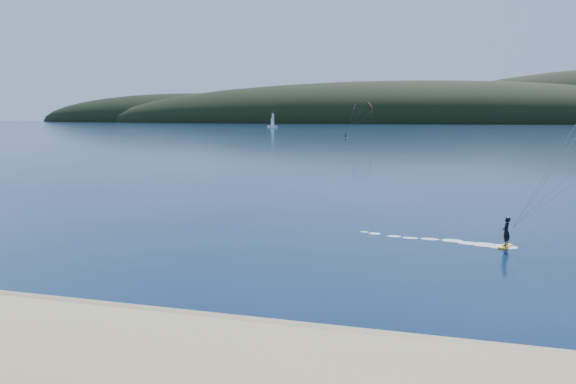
# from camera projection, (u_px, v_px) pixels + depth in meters

# --- Properties ---
(ground) EXTENTS (1800.00, 1800.00, 0.00)m
(ground) POSITION_uv_depth(u_px,v_px,m) (132.00, 372.00, 18.38)
(ground) COLOR #07183A
(ground) RESTS_ON ground
(wet_sand) EXTENTS (220.00, 2.50, 0.10)m
(wet_sand) POSITION_uv_depth(u_px,v_px,m) (190.00, 322.00, 22.67)
(wet_sand) COLOR #8C7451
(wet_sand) RESTS_ON ground
(headland) EXTENTS (1200.00, 310.00, 140.00)m
(headland) POSITION_uv_depth(u_px,v_px,m) (430.00, 123.00, 729.38)
(headland) COLOR black
(headland) RESTS_ON ground
(kitesurfer_far) EXTENTS (12.03, 7.71, 14.31)m
(kitesurfer_far) POSITION_uv_depth(u_px,v_px,m) (362.00, 110.00, 207.43)
(kitesurfer_far) COLOR #F2AD1C
(kitesurfer_far) RESTS_ON ground
(sailboat) EXTENTS (8.94, 6.12, 12.53)m
(sailboat) POSITION_uv_depth(u_px,v_px,m) (272.00, 126.00, 424.28)
(sailboat) COLOR white
(sailboat) RESTS_ON ground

